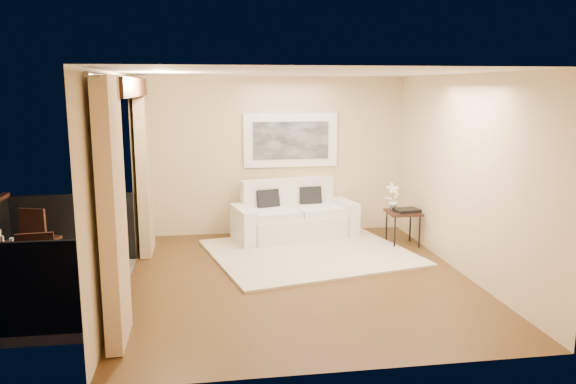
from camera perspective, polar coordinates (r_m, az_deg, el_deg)
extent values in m
plane|color=#513518|center=(7.58, 1.16, -8.82)|extent=(5.00, 5.00, 0.00)
plane|color=white|center=(7.15, 1.25, 12.03)|extent=(5.00, 5.00, 0.00)
plane|color=#C8AF86|center=(9.69, -1.33, 3.69)|extent=(4.50, 0.00, 4.50)
plane|color=#C8AF86|center=(4.85, 6.27, -3.51)|extent=(4.50, 0.00, 4.50)
plane|color=#C8AF86|center=(7.94, 17.42, 1.64)|extent=(0.00, 5.00, 5.00)
plane|color=#C8AF86|center=(9.03, -15.12, 2.80)|extent=(0.00, 2.70, 2.70)
plane|color=#C8AF86|center=(5.42, -19.34, -2.54)|extent=(0.00, 2.70, 2.70)
plane|color=#C8AF86|center=(7.11, -17.23, 10.36)|extent=(0.00, 2.40, 2.40)
cube|color=black|center=(7.10, -16.24, 10.17)|extent=(0.28, 2.40, 0.22)
cube|color=#605B56|center=(7.75, -22.83, -9.74)|extent=(1.80, 2.60, 0.12)
cube|color=black|center=(8.77, -21.12, -3.44)|extent=(1.80, 0.06, 1.00)
cube|color=black|center=(6.41, -25.93, -8.91)|extent=(1.80, 0.06, 1.00)
cube|color=tan|center=(8.72, -14.41, 2.37)|extent=(0.16, 0.75, 2.62)
cube|color=tan|center=(5.69, -17.39, -2.12)|extent=(0.16, 0.75, 2.62)
cylinder|color=#4C473F|center=(7.10, -16.12, 11.07)|extent=(0.04, 4.80, 0.04)
cube|color=white|center=(9.67, 0.28, 5.29)|extent=(1.62, 0.05, 0.92)
cube|color=black|center=(9.64, 0.31, 5.27)|extent=(1.30, 0.02, 0.64)
cube|color=beige|center=(8.67, 2.21, -6.17)|extent=(3.38, 3.10, 0.04)
cube|color=white|center=(9.47, 0.69, -3.54)|extent=(1.78, 1.19, 0.40)
cube|color=white|center=(9.70, -0.03, -0.92)|extent=(1.65, 0.55, 0.79)
cube|color=white|center=(9.17, -4.54, -3.43)|extent=(0.41, 0.90, 0.60)
cube|color=white|center=(9.80, 5.58, -2.52)|extent=(0.41, 0.90, 0.60)
cube|color=white|center=(9.25, -1.52, -2.17)|extent=(0.91, 0.91, 0.13)
cube|color=white|center=(9.53, 2.97, -1.79)|extent=(0.91, 0.91, 0.13)
cube|color=black|center=(9.42, -2.02, -0.92)|extent=(0.42, 0.28, 0.39)
cube|color=black|center=(9.69, 2.30, -0.60)|extent=(0.40, 0.21, 0.39)
cube|color=black|center=(9.20, 11.64, -2.05)|extent=(0.52, 0.52, 0.04)
cylinder|color=black|center=(9.01, 10.80, -4.11)|extent=(0.03, 0.03, 0.52)
cylinder|color=black|center=(9.15, 13.21, -3.97)|extent=(0.03, 0.03, 0.52)
cylinder|color=black|center=(9.38, 9.97, -3.48)|extent=(0.03, 0.03, 0.52)
cylinder|color=black|center=(9.52, 12.31, -3.37)|extent=(0.03, 0.03, 0.52)
cube|color=black|center=(9.17, 11.98, -1.82)|extent=(0.42, 0.33, 0.05)
imported|color=white|center=(9.24, 10.60, -0.44)|extent=(0.25, 0.19, 0.44)
cube|color=black|center=(7.12, -26.63, -5.21)|extent=(0.77, 0.77, 0.05)
cylinder|color=black|center=(6.92, -24.97, -8.77)|extent=(0.04, 0.04, 0.69)
cylinder|color=black|center=(7.39, -23.87, -7.47)|extent=(0.04, 0.04, 0.69)
cube|color=black|center=(8.62, -23.72, -4.45)|extent=(0.49, 0.49, 0.05)
cube|color=black|center=(8.43, -24.50, -3.23)|extent=(0.38, 0.17, 0.51)
cylinder|color=black|center=(8.71, -22.17, -5.65)|extent=(0.03, 0.03, 0.40)
cylinder|color=black|center=(8.89, -23.88, -5.47)|extent=(0.03, 0.03, 0.40)
cylinder|color=black|center=(8.46, -23.32, -6.21)|extent=(0.03, 0.03, 0.40)
cylinder|color=black|center=(8.64, -25.06, -6.01)|extent=(0.03, 0.03, 0.40)
cube|color=black|center=(6.78, -24.31, -8.35)|extent=(0.45, 0.45, 0.05)
cube|color=black|center=(6.88, -24.25, -5.97)|extent=(0.41, 0.10, 0.53)
cylinder|color=black|center=(6.73, -25.75, -10.66)|extent=(0.03, 0.03, 0.41)
cylinder|color=black|center=(6.67, -22.94, -10.59)|extent=(0.03, 0.03, 0.41)
cylinder|color=black|center=(7.03, -25.31, -9.71)|extent=(0.03, 0.03, 0.41)
cylinder|color=black|center=(6.98, -22.63, -9.64)|extent=(0.03, 0.03, 0.41)
cylinder|color=red|center=(7.20, -25.95, -4.50)|extent=(0.06, 0.06, 0.07)
cylinder|color=silver|center=(6.91, -27.00, -4.71)|extent=(0.04, 0.04, 0.18)
cylinder|color=white|center=(7.02, -26.20, -4.68)|extent=(0.06, 0.06, 0.12)
cylinder|color=white|center=(7.09, -25.31, -4.47)|extent=(0.06, 0.06, 0.12)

